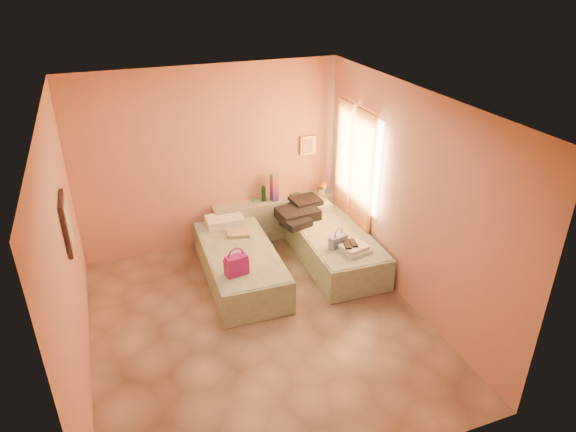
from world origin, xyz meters
name	(u,v)px	position (x,y,z in m)	size (l,w,h in m)	color
ground	(259,325)	(0.00, 0.00, 0.00)	(4.50, 4.50, 0.00)	tan
room_walls	(257,174)	(0.21, 0.57, 1.79)	(4.02, 4.51, 2.81)	tan
headboard_ledge	(277,218)	(0.98, 2.10, 0.33)	(2.05, 0.30, 0.65)	gray
bed_left	(240,265)	(0.06, 1.05, 0.25)	(0.90, 2.00, 0.50)	#ACC39D
bed_right	(333,247)	(1.50, 1.05, 0.25)	(0.90, 2.00, 0.50)	#ACC39D
water_bottle	(264,194)	(0.77, 2.13, 0.77)	(0.07, 0.07, 0.25)	#153B1F
rainbow_box	(274,187)	(0.94, 2.08, 0.88)	(0.10, 0.10, 0.46)	#A9146A
small_dish	(255,200)	(0.65, 2.17, 0.66)	(0.12, 0.12, 0.03)	#4F9161
green_book	(296,195)	(1.32, 2.14, 0.66)	(0.16, 0.12, 0.03)	#24442D
flower_vase	(322,187)	(1.75, 2.05, 0.77)	(0.19, 0.19, 0.24)	white
magenta_handbag	(236,265)	(-0.14, 0.47, 0.64)	(0.29, 0.16, 0.27)	#A9146A
khaki_garment	(238,233)	(0.16, 1.46, 0.53)	(0.32, 0.26, 0.06)	tan
clothes_pile	(301,212)	(1.22, 1.65, 0.60)	(0.67, 0.67, 0.20)	black
blue_handbag	(338,241)	(1.37, 0.64, 0.59)	(0.27, 0.11, 0.17)	#394589
towel_stack	(356,249)	(1.53, 0.42, 0.55)	(0.35, 0.30, 0.10)	silver
sandal_pair	(351,244)	(1.47, 0.47, 0.61)	(0.16, 0.22, 0.02)	black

